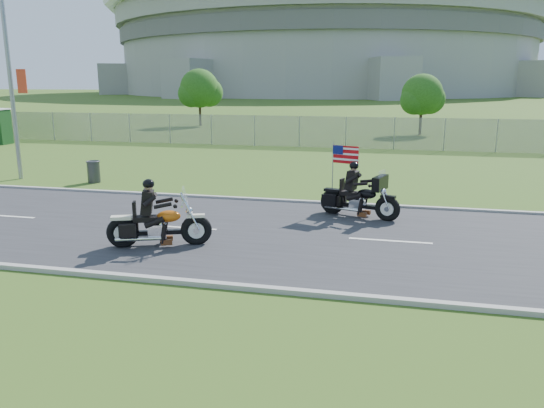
% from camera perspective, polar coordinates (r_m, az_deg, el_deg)
% --- Properties ---
extents(ground, '(420.00, 420.00, 0.00)m').
position_cam_1_polar(ground, '(15.13, -2.75, -3.14)').
color(ground, '#2F4F18').
rests_on(ground, ground).
extents(road, '(120.00, 8.00, 0.04)m').
position_cam_1_polar(road, '(15.12, -2.75, -3.06)').
color(road, '#28282B').
rests_on(road, ground).
extents(curb_north, '(120.00, 0.18, 0.12)m').
position_cam_1_polar(curb_north, '(18.92, 0.53, 0.37)').
color(curb_north, '#9E9B93').
rests_on(curb_north, ground).
extents(curb_south, '(120.00, 0.18, 0.12)m').
position_cam_1_polar(curb_south, '(11.47, -8.23, -8.42)').
color(curb_south, '#9E9B93').
rests_on(curb_south, ground).
extents(fence, '(60.00, 0.03, 2.00)m').
position_cam_1_polar(fence, '(35.28, -1.89, 7.90)').
color(fence, gray).
rests_on(fence, ground).
extents(stadium, '(140.40, 140.40, 29.20)m').
position_cam_1_polar(stadium, '(185.87, 5.66, 16.63)').
color(stadium, '#A3A099').
rests_on(stadium, ground).
extents(streetlight, '(0.90, 2.46, 10.00)m').
position_cam_1_polar(streetlight, '(25.75, -26.30, 14.98)').
color(streetlight, gray).
rests_on(streetlight, ground).
extents(porta_toilet_a, '(1.10, 1.10, 2.30)m').
position_cam_1_polar(porta_toilet_a, '(40.52, -27.24, 7.36)').
color(porta_toilet_a, '#123A13').
rests_on(porta_toilet_a, ground).
extents(tree_fence_near, '(3.52, 3.28, 4.75)m').
position_cam_1_polar(tree_fence_near, '(44.08, 15.89, 11.04)').
color(tree_fence_near, '#382316').
rests_on(tree_fence_near, ground).
extents(tree_fence_mid, '(3.96, 3.69, 5.30)m').
position_cam_1_polar(tree_fence_mid, '(51.25, -7.75, 12.02)').
color(tree_fence_mid, '#382316').
rests_on(tree_fence_mid, ground).
extents(motorcycle_lead, '(2.61, 1.27, 1.82)m').
position_cam_1_polar(motorcycle_lead, '(14.04, -12.20, -2.30)').
color(motorcycle_lead, black).
rests_on(motorcycle_lead, ground).
extents(motorcycle_follow, '(2.59, 1.25, 2.22)m').
position_cam_1_polar(motorcycle_follow, '(16.85, 9.35, 0.53)').
color(motorcycle_follow, black).
rests_on(motorcycle_follow, ground).
extents(trash_can, '(0.68, 0.68, 0.90)m').
position_cam_1_polar(trash_can, '(23.70, -18.63, 3.27)').
color(trash_can, '#333338').
rests_on(trash_can, ground).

